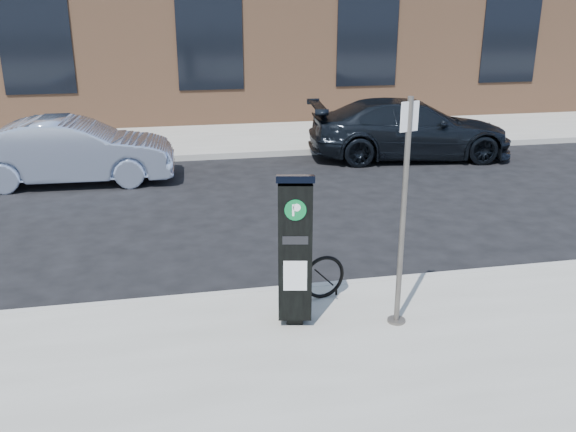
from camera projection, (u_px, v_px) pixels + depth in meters
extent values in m
plane|color=black|center=(288.00, 297.00, 8.23)|extent=(120.00, 120.00, 0.00)
cube|color=gray|center=(208.00, 116.00, 21.18)|extent=(60.00, 12.00, 0.15)
cube|color=#9E9B93|center=(288.00, 292.00, 8.19)|extent=(60.00, 0.12, 0.16)
cube|color=#9E9B93|center=(226.00, 156.00, 15.64)|extent=(60.00, 0.12, 0.16)
cube|color=black|center=(34.00, 32.00, 17.41)|extent=(2.00, 0.06, 3.50)
cube|color=black|center=(209.00, 31.00, 18.35)|extent=(2.00, 0.06, 3.50)
cube|color=black|center=(368.00, 30.00, 19.28)|extent=(2.00, 0.06, 3.50)
cube|color=black|center=(511.00, 29.00, 20.22)|extent=(2.00, 0.06, 3.50)
cube|color=black|center=(295.00, 317.00, 7.27)|extent=(0.23, 0.23, 0.10)
cube|color=black|center=(295.00, 251.00, 6.99)|extent=(0.44, 0.41, 1.63)
cube|color=black|center=(295.00, 179.00, 6.71)|extent=(0.49, 0.45, 0.15)
cylinder|color=#075D29|center=(295.00, 210.00, 6.65)|extent=(0.24, 0.06, 0.24)
cube|color=white|center=(295.00, 210.00, 6.65)|extent=(0.09, 0.02, 0.13)
cube|color=silver|center=(295.00, 276.00, 6.91)|extent=(0.27, 0.06, 0.36)
cube|color=black|center=(295.00, 240.00, 6.77)|extent=(0.28, 0.06, 0.10)
cylinder|color=#544E4A|center=(396.00, 320.00, 7.27)|extent=(0.21, 0.21, 0.03)
cylinder|color=#544E4A|center=(403.00, 216.00, 6.84)|extent=(0.06, 0.06, 2.67)
cube|color=silver|center=(410.00, 117.00, 6.47)|extent=(0.23, 0.10, 0.32)
torus|color=black|center=(324.00, 277.00, 7.79)|extent=(0.58, 0.17, 0.58)
cylinder|color=black|center=(310.00, 296.00, 7.79)|extent=(0.03, 0.03, 0.11)
cylinder|color=black|center=(336.00, 291.00, 7.94)|extent=(0.03, 0.03, 0.11)
imported|color=#9FADCA|center=(72.00, 151.00, 13.31)|extent=(4.39, 1.67, 1.43)
imported|color=black|center=(410.00, 129.00, 15.53)|extent=(5.36, 2.69, 1.49)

